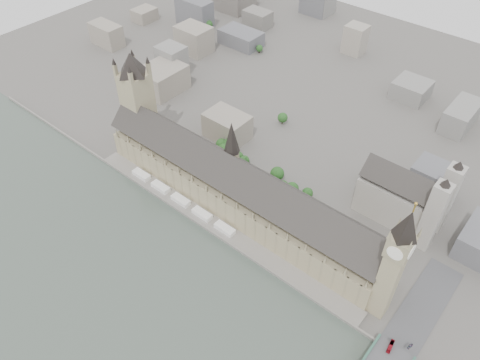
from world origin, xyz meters
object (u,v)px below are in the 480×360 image
Objects in this scene: victoria_tower at (137,98)px; car_approach at (410,346)px; elizabeth_tower at (396,258)px; palace_of_westminster at (237,189)px; westminster_abbey at (404,198)px; red_bus_north at (391,346)px.

car_approach is (290.23, -35.94, -44.29)m from victoria_tower.
elizabeth_tower is 23.42× the size of car_approach.
victoria_tower is (-122.00, 6.30, 32.50)m from palace_of_westminster.
victoria_tower is at bearing -163.50° from westminster_abbey.
palace_of_westminster is at bearing -2.96° from victoria_tower.
red_bus_north is at bearing -8.94° from victoria_tower.
westminster_abbey is (110.92, 75.30, 2.38)m from palace_of_westminster.
palace_of_westminster is 171.23m from car_approach.
car_approach is at bearing -9.99° from palace_of_westminster.
victoria_tower reaches higher than westminster_abbey.
elizabeth_tower is (138.00, -11.70, 35.38)m from palace_of_westminster.
victoria_tower is at bearing 164.25° from red_bus_north.
elizabeth_tower is at bearing 158.20° from car_approach.
victoria_tower is at bearing 176.04° from elizabeth_tower.
red_bus_north is at bearing -51.41° from elizabeth_tower.
westminster_abbey is 14.82× the size of car_approach.
red_bus_north is (280.88, -44.16, -43.57)m from victoria_tower.
elizabeth_tower is 1.58× the size of westminster_abbey.
car_approach is at bearing 34.53° from red_bus_north.
palace_of_westminster is at bearing 159.78° from red_bus_north.
westminster_abbey is 6.84× the size of red_bus_north.
red_bus_north is at bearing -129.77° from car_approach.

